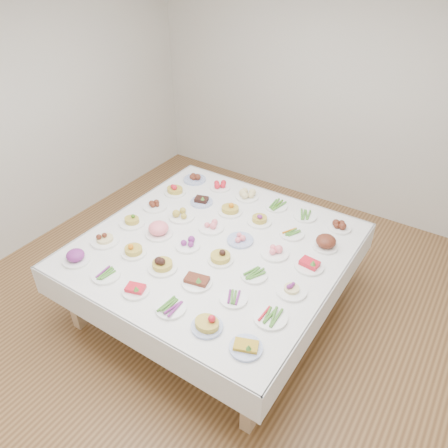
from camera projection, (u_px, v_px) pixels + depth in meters
The scene contains 38 objects.
room_envelope at pixel (220, 136), 3.10m from camera, with size 5.02×5.02×2.81m.
display_table at pixel (215, 250), 3.87m from camera, with size 2.18×2.18×0.75m.
dish_0 at pixel (76, 256), 3.62m from camera, with size 0.22×0.22×0.12m.
dish_1 at pixel (106, 274), 3.48m from camera, with size 0.23×0.23×0.05m.
dish_2 at pixel (135, 288), 3.33m from camera, with size 0.21×0.21×0.09m.
dish_3 at pixel (171, 307), 3.18m from camera, with size 0.22×0.22×0.05m.
dish_4 at pixel (207, 321), 3.01m from camera, with size 0.22×0.22×0.15m.
dish_5 at pixel (246, 345), 2.88m from camera, with size 0.22×0.22×0.09m.
dish_6 at pixel (104, 236), 3.82m from camera, with size 0.26×0.26×0.14m.
dish_7 at pixel (133, 248), 3.69m from camera, with size 0.21×0.21×0.13m.
dish_8 at pixel (162, 262), 3.53m from camera, with size 0.24×0.24×0.16m.
dish_9 at pixel (197, 279), 3.40m from camera, with size 0.24×0.24×0.11m.
dish_10 at pixel (234, 298), 3.27m from camera, with size 0.21×0.21×0.05m.
dish_11 at pixel (270, 316), 3.11m from camera, with size 0.24×0.24×0.06m.
dish_12 at pixel (132, 219), 4.06m from camera, with size 0.24×0.24×0.12m.
dish_13 at pixel (159, 229), 3.91m from camera, with size 0.24×0.24×0.14m.
dish_14 at pixel (188, 243), 3.78m from camera, with size 0.21×0.21×0.10m.
dish_15 at pixel (220, 256), 3.62m from camera, with size 0.21×0.21×0.12m.
dish_16 at pixel (254, 274), 3.48m from camera, with size 0.22×0.21×0.05m.
dish_17 at pixel (292, 288), 3.32m from camera, with size 0.24×0.24×0.11m.
dish_18 at pixel (155, 205), 4.30m from camera, with size 0.23×0.23×0.09m.
dish_19 at pixel (181, 213), 4.15m from camera, with size 0.24×0.24×0.11m.
dish_20 at pixel (211, 225), 4.00m from camera, with size 0.23×0.23×0.10m.
dish_21 at pixel (240, 238), 3.85m from camera, with size 0.23×0.23×0.09m.
dish_22 at pixel (275, 250), 3.69m from camera, with size 0.24×0.24×0.11m.
dish_23 at pixel (310, 262), 3.56m from camera, with size 0.24×0.24×0.11m.
dish_24 at pixel (175, 188), 4.51m from camera, with size 0.22×0.22×0.13m.
dish_25 at pixel (202, 200), 4.37m from camera, with size 0.22×0.22×0.09m.
dish_26 at pixel (230, 207), 4.21m from camera, with size 0.23×0.23×0.14m.
dish_27 at pixel (260, 218), 4.08m from camera, with size 0.23×0.23×0.12m.
dish_28 at pixel (292, 233), 3.94m from camera, with size 0.22×0.22×0.05m.
dish_29 at pixel (326, 241), 3.76m from camera, with size 0.22×0.22×0.14m.
dish_30 at pixel (195, 177), 4.74m from camera, with size 0.24×0.24×0.10m.
dish_31 at pixel (220, 185), 4.60m from camera, with size 0.21×0.21×0.10m.
dish_32 at pixel (247, 194), 4.44m from camera, with size 0.23×0.23×0.11m.
dish_33 at pixel (276, 205), 4.31m from camera, with size 0.21×0.21×0.06m.
dish_34 at pixel (305, 216), 4.17m from camera, with size 0.22×0.22×0.05m.
dish_35 at pixel (340, 225), 4.00m from camera, with size 0.21×0.21×0.09m.
Camera 1 is at (1.62, -2.41, 3.10)m, focal length 35.00 mm.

